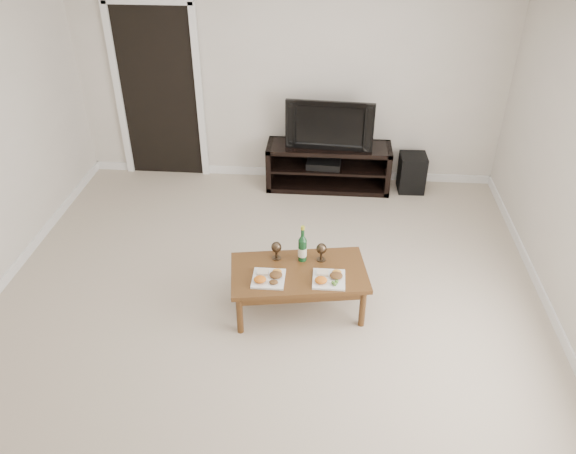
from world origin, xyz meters
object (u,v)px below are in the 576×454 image
(television, at_px, (330,123))
(coffee_table, at_px, (299,290))
(subwoofer, at_px, (412,173))
(media_console, at_px, (328,167))

(television, distance_m, coffee_table, 2.36)
(television, distance_m, subwoofer, 1.17)
(media_console, distance_m, subwoofer, 1.00)
(media_console, distance_m, coffee_table, 2.28)
(media_console, xyz_separation_m, coffee_table, (-0.21, -2.27, -0.07))
(coffee_table, bearing_deg, television, 84.68)
(media_console, relative_size, television, 1.46)
(media_console, bearing_deg, coffee_table, -95.32)
(subwoofer, distance_m, coffee_table, 2.58)
(television, height_order, subwoofer, television)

